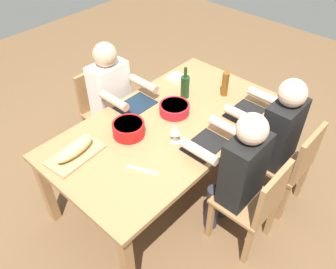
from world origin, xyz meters
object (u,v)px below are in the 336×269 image
at_px(wine_glass, 175,130).
at_px(napkin_stack, 176,77).
at_px(dining_table, 168,131).
at_px(chair_near_right, 291,163).
at_px(chair_near_center, 256,202).
at_px(beer_bottle, 225,84).
at_px(bread_loaf, 74,149).
at_px(serving_bowl_fruit, 129,128).
at_px(diner_far_center, 113,96).
at_px(chair_far_center, 103,107).
at_px(serving_bowl_salad, 174,108).
at_px(wine_bottle, 185,86).
at_px(diner_near_center, 238,169).
at_px(cutting_board, 76,155).
at_px(diner_near_right, 276,133).

distance_m(wine_glass, napkin_stack, 0.89).
bearing_deg(dining_table, chair_near_right, -57.98).
xyz_separation_m(chair_near_center, beer_bottle, (0.63, 0.76, 0.37)).
relative_size(wine_glass, napkin_stack, 1.19).
bearing_deg(bread_loaf, wine_glass, -35.77).
bearing_deg(serving_bowl_fruit, diner_far_center, 61.15).
relative_size(chair_near_right, chair_far_center, 1.00).
height_order(serving_bowl_fruit, wine_glass, wine_glass).
bearing_deg(serving_bowl_salad, wine_bottle, 20.40).
xyz_separation_m(dining_table, diner_near_center, (0.00, -0.67, 0.03)).
xyz_separation_m(chair_far_center, diner_far_center, (-0.00, -0.18, 0.21)).
xyz_separation_m(diner_far_center, wine_glass, (-0.12, -0.85, 0.16)).
bearing_deg(serving_bowl_fruit, cutting_board, 165.32).
height_order(dining_table, chair_far_center, chair_far_center).
xyz_separation_m(diner_near_right, serving_bowl_fruit, (-0.83, 0.81, 0.10)).
height_order(serving_bowl_fruit, wine_bottle, wine_bottle).
height_order(diner_far_center, diner_near_center, same).
relative_size(diner_near_right, wine_glass, 7.23).
relative_size(chair_far_center, diner_far_center, 0.71).
distance_m(diner_near_center, wine_bottle, 0.91).
distance_m(chair_far_center, beer_bottle, 1.19).
bearing_deg(serving_bowl_fruit, beer_bottle, -13.67).
bearing_deg(bread_loaf, chair_near_right, -41.43).
distance_m(diner_near_center, serving_bowl_salad, 0.75).
distance_m(diner_far_center, beer_bottle, 1.00).
bearing_deg(chair_near_right, serving_bowl_salad, 113.12).
relative_size(diner_near_right, cutting_board, 3.00).
distance_m(chair_near_right, bread_loaf, 1.69).
xyz_separation_m(serving_bowl_salad, wine_bottle, (0.23, 0.09, 0.06)).
bearing_deg(chair_near_center, diner_far_center, 90.00).
bearing_deg(chair_near_center, serving_bowl_salad, 81.05).
bearing_deg(beer_bottle, dining_table, 172.00).
relative_size(chair_far_center, wine_bottle, 2.93).
bearing_deg(chair_far_center, dining_table, -90.00).
bearing_deg(serving_bowl_salad, diner_far_center, 103.28).
bearing_deg(chair_near_right, wine_glass, 134.17).
distance_m(diner_near_right, bread_loaf, 1.55).
distance_m(diner_near_right, cutting_board, 1.55).
relative_size(chair_near_right, beer_bottle, 3.86).
bearing_deg(cutting_board, diner_near_center, -52.13).
bearing_deg(diner_near_center, chair_far_center, 90.00).
height_order(serving_bowl_salad, beer_bottle, beer_bottle).
bearing_deg(diner_near_right, chair_near_right, -90.00).
bearing_deg(serving_bowl_salad, cutting_board, 167.71).
height_order(dining_table, bread_loaf, bread_loaf).
relative_size(chair_near_center, serving_bowl_fruit, 3.46).
xyz_separation_m(diner_near_right, diner_far_center, (-0.53, 1.34, 0.00)).
bearing_deg(wine_glass, beer_bottle, 6.88).
height_order(diner_near_center, bread_loaf, diner_near_center).
relative_size(diner_near_center, bread_loaf, 3.75).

